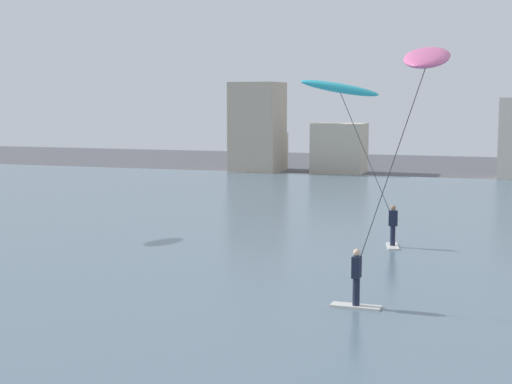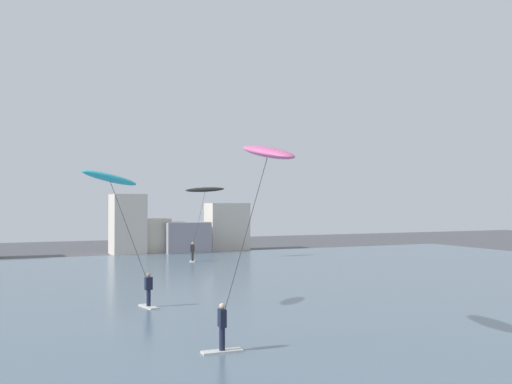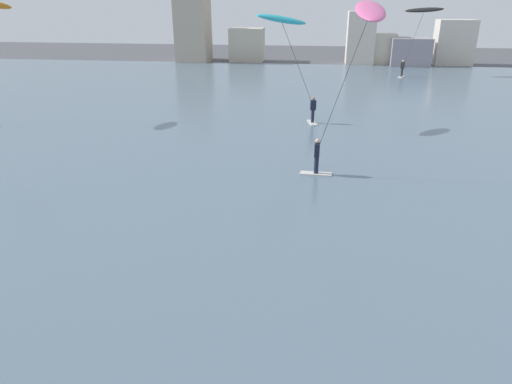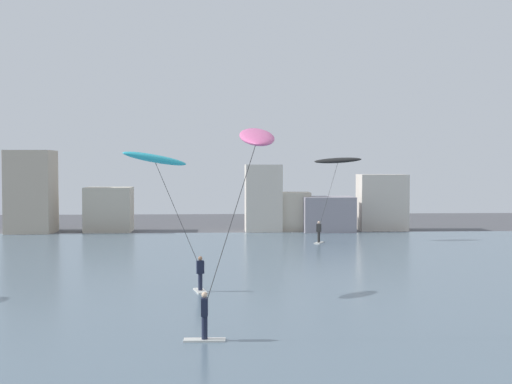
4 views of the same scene
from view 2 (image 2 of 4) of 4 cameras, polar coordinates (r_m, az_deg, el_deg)
The scene contains 5 objects.
water_bay at distance 30.91m, azimuth -11.91°, elevation -10.52°, with size 84.00×52.00×0.10m, color slate.
far_shore_buildings at distance 57.97m, azimuth -18.79°, elevation -3.54°, with size 35.16×5.89×7.21m.
kitesurfer_pink at distance 20.32m, azimuth 0.83°, elevation 2.70°, with size 3.07×3.65×7.35m.
kitesurfer_cyan at distance 27.20m, azimuth -13.88°, elevation 0.23°, with size 3.97×2.84×6.65m.
kitesurfer_black at distance 51.58m, azimuth -5.14°, elevation -0.19°, with size 4.11×3.24×6.58m.
Camera 2 is at (-6.26, 0.12, 5.15)m, focal length 40.41 mm.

